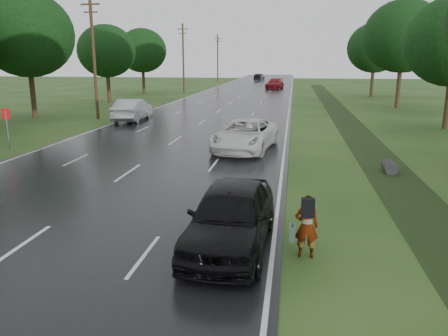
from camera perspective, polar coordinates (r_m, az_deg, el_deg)
ground at (r=13.13m, az=-25.19°, el=-9.48°), size 220.00×220.00×0.00m
road at (r=55.53m, az=1.56°, el=8.95°), size 14.00×180.00×0.04m
edge_stripe_east at (r=55.07m, az=8.63°, el=8.79°), size 0.12×180.00×0.01m
edge_stripe_west at (r=56.79m, az=-5.29°, el=9.04°), size 0.12×180.00×0.01m
center_line at (r=55.53m, az=1.56°, el=8.98°), size 0.12×180.00×0.01m
drainage_ditch at (r=29.31m, az=17.43°, el=3.76°), size 2.20×120.00×0.56m
road_sign at (r=27.07m, az=-26.54°, el=5.57°), size 0.50×0.06×2.30m
utility_pole_mid at (r=38.49m, az=-16.65°, el=13.86°), size 1.60×0.26×10.00m
utility_pole_far at (r=66.88m, az=-5.34°, el=14.20°), size 1.60×0.26×10.00m
utility_pole_distant at (r=96.25m, az=-0.84°, el=14.19°), size 1.60×0.26×10.00m
tree_east_d at (r=49.08m, az=22.37°, el=15.61°), size 8.00×8.00×10.76m
tree_east_f at (r=62.73m, az=19.11°, el=14.61°), size 7.20×7.20×9.62m
tree_west_c at (r=41.33m, az=-24.38°, el=15.59°), size 7.80×7.80×10.43m
tree_west_d at (r=53.31m, az=-15.12°, el=14.53°), size 6.60×6.60×8.80m
tree_west_f at (r=66.58m, az=-10.63°, el=14.84°), size 7.00×7.00×9.29m
pedestrian at (r=11.31m, az=10.63°, el=-7.40°), size 0.73×0.66×1.65m
white_pickup at (r=24.13m, az=2.80°, el=4.34°), size 3.63×6.40×1.69m
dark_sedan at (r=11.64m, az=0.90°, el=-6.25°), size 2.24×5.16×1.73m
silver_sedan at (r=36.63m, az=-11.88°, el=7.46°), size 2.15×5.50×1.78m
far_car_red at (r=75.65m, az=6.64°, el=10.88°), size 3.25×6.15×1.70m
far_car_dark at (r=105.54m, az=4.63°, el=11.75°), size 2.33×4.80×1.52m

